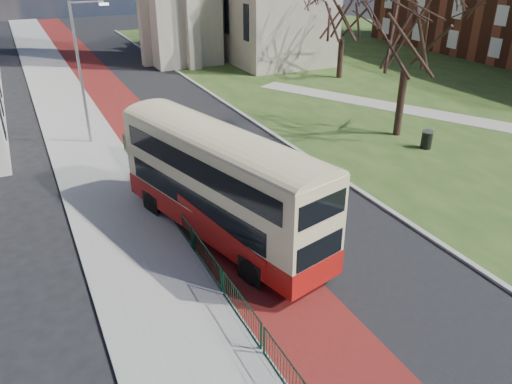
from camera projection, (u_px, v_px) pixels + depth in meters
ground at (311, 288)px, 17.47m from camera, size 160.00×160.00×0.00m
road_carriageway at (176, 120)px, 34.17m from camera, size 9.00×120.00×0.01m
bus_lane at (137, 126)px, 33.11m from camera, size 3.40×120.00×0.01m
pavement_west at (78, 134)px, 31.60m from camera, size 4.00×120.00×0.12m
kerb_west at (110, 129)px, 32.38m from camera, size 0.25×120.00×0.13m
kerb_east at (227, 104)px, 37.56m from camera, size 0.25×80.00×0.13m
grass_green at (428, 77)px, 45.39m from camera, size 40.00×80.00×0.04m
footpath at (488, 124)px, 33.35m from camera, size 18.84×32.82×0.03m
pedestrian_railing at (192, 239)px, 19.29m from camera, size 0.07×24.00×1.12m
streetlamp at (82, 67)px, 28.23m from camera, size 2.13×0.18×8.00m
bus at (220, 181)px, 19.41m from camera, size 5.09×10.91×4.45m
winter_tree_near at (412, 16)px, 28.36m from camera, size 7.68×7.68×10.30m
winter_tree_far at (344, 7)px, 42.53m from camera, size 6.14×6.14×8.65m
litter_bin at (427, 140)px, 29.14m from camera, size 0.79×0.79×1.08m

